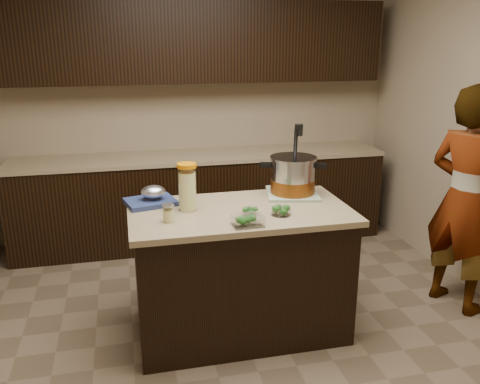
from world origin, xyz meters
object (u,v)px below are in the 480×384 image
at_px(stock_pot, 293,177).
at_px(lemonade_pitcher, 187,189).
at_px(island, 240,271).
at_px(person, 466,200).

distance_m(stock_pot, lemonade_pitcher, 0.79).
height_order(island, person, person).
relative_size(island, stock_pot, 3.07).
height_order(stock_pot, person, person).
relative_size(stock_pot, person, 0.28).
height_order(island, stock_pot, stock_pot).
bearing_deg(person, island, 69.83).
height_order(island, lemonade_pitcher, lemonade_pitcher).
xyz_separation_m(island, lemonade_pitcher, (-0.34, 0.07, 0.59)).
distance_m(stock_pot, person, 1.30).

